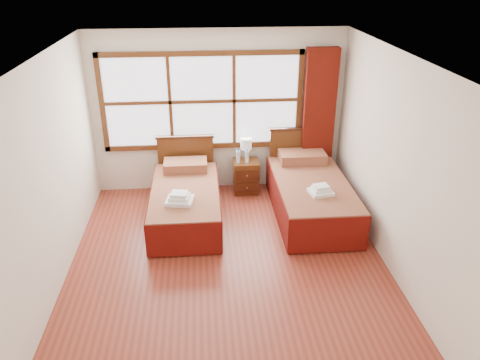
{
  "coord_description": "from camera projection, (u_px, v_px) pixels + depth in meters",
  "views": [
    {
      "loc": [
        -0.27,
        -4.95,
        3.54
      ],
      "look_at": [
        0.21,
        0.7,
        0.83
      ],
      "focal_mm": 35.0,
      "sensor_mm": 36.0,
      "label": 1
    }
  ],
  "objects": [
    {
      "name": "floor",
      "position": [
        228.0,
        263.0,
        6.0
      ],
      "size": [
        4.5,
        4.5,
        0.0
      ],
      "primitive_type": "plane",
      "color": "maroon",
      "rests_on": "ground"
    },
    {
      "name": "nightstand",
      "position": [
        246.0,
        176.0,
        7.7
      ],
      "size": [
        0.41,
        0.41,
        0.55
      ],
      "color": "#522B12",
      "rests_on": "floor"
    },
    {
      "name": "wall_right",
      "position": [
        394.0,
        164.0,
        5.59
      ],
      "size": [
        0.0,
        4.5,
        4.5
      ],
      "primitive_type": "plane",
      "rotation": [
        1.57,
        0.0,
        -1.57
      ],
      "color": "silver",
      "rests_on": "floor"
    },
    {
      "name": "curtain",
      "position": [
        318.0,
        120.0,
        7.51
      ],
      "size": [
        0.5,
        0.16,
        2.3
      ],
      "primitive_type": "cube",
      "color": "#5A1109",
      "rests_on": "wall_back"
    },
    {
      "name": "bottle_near",
      "position": [
        238.0,
        157.0,
        7.49
      ],
      "size": [
        0.06,
        0.06,
        0.24
      ],
      "color": "#C2E6FA",
      "rests_on": "nightstand"
    },
    {
      "name": "wall_back",
      "position": [
        218.0,
        113.0,
        7.46
      ],
      "size": [
        4.0,
        0.0,
        4.0
      ],
      "primitive_type": "plane",
      "rotation": [
        1.57,
        0.0,
        0.0
      ],
      "color": "silver",
      "rests_on": "floor"
    },
    {
      "name": "ceiling",
      "position": [
        225.0,
        57.0,
        4.87
      ],
      "size": [
        4.5,
        4.5,
        0.0
      ],
      "primitive_type": "plane",
      "rotation": [
        3.14,
        0.0,
        0.0
      ],
      "color": "white",
      "rests_on": "wall_back"
    },
    {
      "name": "bed_right",
      "position": [
        310.0,
        194.0,
        7.04
      ],
      "size": [
        1.07,
        2.09,
        1.05
      ],
      "color": "#3D1B0C",
      "rests_on": "floor"
    },
    {
      "name": "window",
      "position": [
        202.0,
        101.0,
        7.32
      ],
      "size": [
        3.16,
        0.06,
        1.56
      ],
      "color": "white",
      "rests_on": "wall_back"
    },
    {
      "name": "towels_right",
      "position": [
        321.0,
        190.0,
        6.5
      ],
      "size": [
        0.35,
        0.32,
        0.13
      ],
      "rotation": [
        0.0,
        0.0,
        0.17
      ],
      "color": "white",
      "rests_on": "bed_right"
    },
    {
      "name": "wall_left",
      "position": [
        50.0,
        177.0,
        5.28
      ],
      "size": [
        0.0,
        4.5,
        4.5
      ],
      "primitive_type": "plane",
      "rotation": [
        1.57,
        0.0,
        1.57
      ],
      "color": "silver",
      "rests_on": "floor"
    },
    {
      "name": "bed_left",
      "position": [
        186.0,
        200.0,
        6.9
      ],
      "size": [
        0.99,
        2.01,
        0.96
      ],
      "color": "#3D1B0C",
      "rests_on": "floor"
    },
    {
      "name": "towels_left",
      "position": [
        180.0,
        199.0,
        6.36
      ],
      "size": [
        0.41,
        0.37,
        0.15
      ],
      "rotation": [
        0.0,
        0.0,
        -0.17
      ],
      "color": "white",
      "rests_on": "bed_left"
    },
    {
      "name": "bottle_far",
      "position": [
        247.0,
        156.0,
        7.5
      ],
      "size": [
        0.06,
        0.06,
        0.23
      ],
      "color": "#C2E6FA",
      "rests_on": "nightstand"
    },
    {
      "name": "lamp",
      "position": [
        246.0,
        144.0,
        7.57
      ],
      "size": [
        0.18,
        0.18,
        0.35
      ],
      "color": "gold",
      "rests_on": "nightstand"
    }
  ]
}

